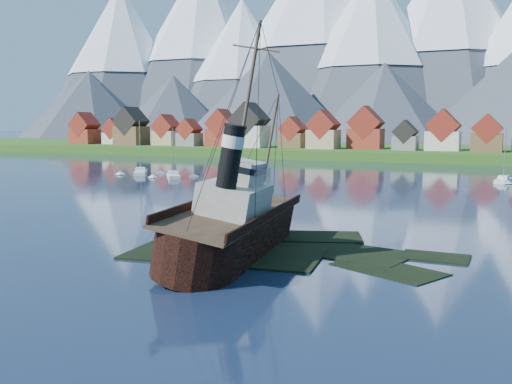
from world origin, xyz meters
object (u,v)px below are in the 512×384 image
at_px(tugboat_wreck, 237,223).
at_px(sailboat_d, 503,181).
at_px(sailboat_c, 141,173).
at_px(sailboat_a, 173,176).

xyz_separation_m(tugboat_wreck, sailboat_d, (21.42, 80.54, -2.54)).
relative_size(tugboat_wreck, sailboat_c, 2.10).
relative_size(tugboat_wreck, sailboat_a, 2.39).
xyz_separation_m(sailboat_a, sailboat_c, (-11.62, 3.55, 0.04)).
distance_m(tugboat_wreck, sailboat_a, 77.06).
bearing_deg(tugboat_wreck, sailboat_d, 67.22).
height_order(tugboat_wreck, sailboat_c, tugboat_wreck).
relative_size(tugboat_wreck, sailboat_d, 2.43).
xyz_separation_m(tugboat_wreck, sailboat_c, (-58.48, 64.67, -2.50)).
bearing_deg(sailboat_a, sailboat_c, 125.66).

